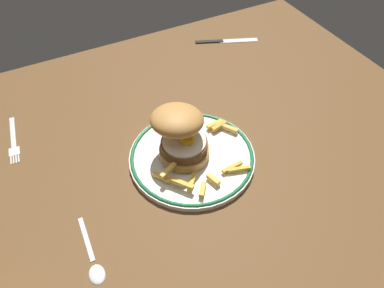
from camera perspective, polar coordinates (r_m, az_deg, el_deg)
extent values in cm
cube|color=brown|center=(80.29, -3.47, -2.12)|extent=(124.75, 89.69, 4.00)
cylinder|color=white|center=(76.81, 0.00, -2.03)|extent=(25.64, 25.64, 1.20)
torus|color=#196033|center=(76.35, 0.00, -1.74)|extent=(25.24, 25.24, 0.80)
cylinder|color=#BC8142|center=(75.37, -1.17, -1.11)|extent=(10.09, 10.09, 1.80)
cylinder|color=#55371C|center=(74.03, -1.20, -0.17)|extent=(9.30, 9.30, 1.83)
cylinder|color=white|center=(73.17, -1.21, 0.45)|extent=(8.63, 8.63, 0.50)
ellipsoid|color=yellow|center=(72.42, -0.66, 0.60)|extent=(2.60, 2.60, 1.40)
ellipsoid|color=#B87E3F|center=(70.98, -2.30, 3.68)|extent=(14.84, 14.95, 6.33)
cube|color=#E7AD4F|center=(80.95, 5.63, 2.40)|extent=(2.91, 3.88, 0.87)
cube|color=#EDB244|center=(69.95, 1.60, -6.94)|extent=(2.75, 3.13, 0.96)
cube|color=#ECAD46|center=(71.95, -4.52, -5.10)|extent=(2.91, 3.73, 0.79)
cube|color=gold|center=(71.45, 3.27, -5.39)|extent=(1.77, 3.11, 0.97)
cube|color=gold|center=(73.77, 6.13, -3.51)|extent=(4.66, 1.13, 0.75)
cube|color=#EEB84A|center=(70.78, -3.64, -4.01)|extent=(4.06, 2.63, 0.84)
cube|color=orange|center=(81.35, 3.99, 2.87)|extent=(3.79, 1.70, 0.98)
cube|color=gold|center=(82.08, -2.64, 3.44)|extent=(1.33, 3.38, 0.98)
cube|color=gold|center=(73.63, 7.13, -3.80)|extent=(4.64, 1.99, 0.71)
cube|color=gold|center=(69.78, -1.43, -6.05)|extent=(3.35, 4.09, 0.84)
cube|color=gold|center=(82.33, -4.81, 3.47)|extent=(2.59, 4.24, 0.97)
cube|color=gold|center=(81.55, 3.47, 3.01)|extent=(3.91, 1.30, 0.90)
cube|color=gold|center=(70.99, -0.26, -5.87)|extent=(3.48, 3.78, 0.82)
cube|color=#EAB645|center=(81.05, -1.52, 2.76)|extent=(1.52, 3.05, 0.92)
cube|color=silver|center=(91.26, -25.58, 1.63)|extent=(2.11, 10.05, 0.36)
cube|color=silver|center=(86.87, -25.40, -1.00)|extent=(2.45, 2.63, 0.32)
cube|color=silver|center=(85.17, -24.85, -1.90)|extent=(0.53, 2.41, 0.28)
cube|color=silver|center=(85.26, -25.17, -1.99)|extent=(0.53, 2.41, 0.28)
cube|color=silver|center=(85.36, -25.49, -2.07)|extent=(0.53, 2.41, 0.28)
cube|color=silver|center=(85.46, -25.81, -2.16)|extent=(0.53, 2.41, 0.28)
cube|color=black|center=(111.11, 2.64, 15.34)|extent=(7.86, 4.12, 0.70)
cube|color=silver|center=(112.50, 7.10, 15.40)|extent=(10.87, 5.80, 0.24)
cube|color=silver|center=(69.16, -15.78, -13.64)|extent=(1.15, 9.02, 0.32)
ellipsoid|color=silver|center=(65.52, -14.28, -18.53)|extent=(2.74, 3.70, 0.90)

